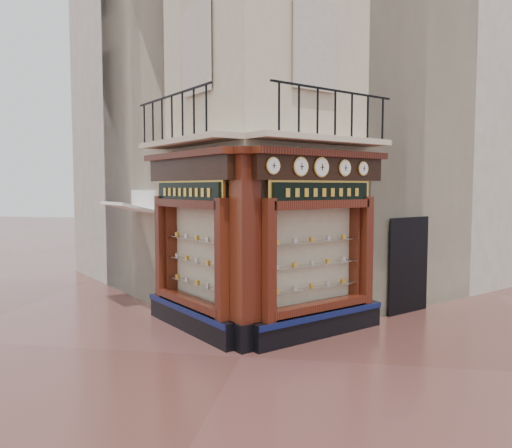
% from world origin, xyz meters
% --- Properties ---
extents(ground, '(80.00, 80.00, 0.00)m').
position_xyz_m(ground, '(0.00, 0.00, 0.00)').
color(ground, '#552E27').
rests_on(ground, ground).
extents(main_building, '(11.31, 11.31, 12.00)m').
position_xyz_m(main_building, '(0.00, 6.16, 6.00)').
color(main_building, beige).
rests_on(main_building, ground).
extents(neighbour_left, '(11.31, 11.31, 11.00)m').
position_xyz_m(neighbour_left, '(-2.47, 8.63, 5.50)').
color(neighbour_left, beige).
rests_on(neighbour_left, ground).
extents(neighbour_right, '(11.31, 11.31, 11.00)m').
position_xyz_m(neighbour_right, '(2.47, 8.63, 5.50)').
color(neighbour_right, beige).
rests_on(neighbour_right, ground).
extents(shopfront_left, '(2.86, 2.86, 3.98)m').
position_xyz_m(shopfront_left, '(-1.41, 1.57, 1.98)').
color(shopfront_left, black).
rests_on(shopfront_left, ground).
extents(shopfront_right, '(2.86, 2.86, 3.98)m').
position_xyz_m(shopfront_right, '(1.41, 1.57, 1.98)').
color(shopfront_right, black).
rests_on(shopfront_right, ground).
extents(corner_pilaster, '(0.85, 0.85, 3.98)m').
position_xyz_m(corner_pilaster, '(0.00, 0.50, 1.95)').
color(corner_pilaster, black).
rests_on(corner_pilaster, ground).
extents(balcony, '(5.94, 2.97, 1.03)m').
position_xyz_m(balcony, '(0.00, 1.49, 4.22)').
color(balcony, beige).
rests_on(balcony, ground).
extents(clock_a, '(0.27, 0.27, 0.33)m').
position_xyz_m(clock_a, '(0.55, 0.45, 3.62)').
color(clock_a, gold).
rests_on(clock_a, ground).
extents(clock_b, '(0.31, 0.31, 0.39)m').
position_xyz_m(clock_b, '(1.05, 0.95, 3.62)').
color(clock_b, gold).
rests_on(clock_b, ground).
extents(clock_c, '(0.33, 0.33, 0.41)m').
position_xyz_m(clock_c, '(1.45, 1.34, 3.62)').
color(clock_c, gold).
rests_on(clock_c, ground).
extents(clock_d, '(0.29, 0.29, 0.36)m').
position_xyz_m(clock_d, '(1.93, 1.83, 3.62)').
color(clock_d, gold).
rests_on(clock_d, ground).
extents(clock_e, '(0.26, 0.26, 0.31)m').
position_xyz_m(clock_e, '(2.33, 2.23, 3.62)').
color(clock_e, gold).
rests_on(clock_e, ground).
extents(awning, '(1.83, 1.83, 0.31)m').
position_xyz_m(awning, '(-3.71, 3.50, 0.00)').
color(awning, white).
rests_on(awning, ground).
extents(signboard_left, '(2.12, 2.12, 0.57)m').
position_xyz_m(signboard_left, '(-1.46, 1.51, 3.10)').
color(signboard_left, gold).
rests_on(signboard_left, ground).
extents(signboard_right, '(2.06, 2.06, 0.55)m').
position_xyz_m(signboard_right, '(1.46, 1.51, 3.10)').
color(signboard_right, gold).
rests_on(signboard_right, ground).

